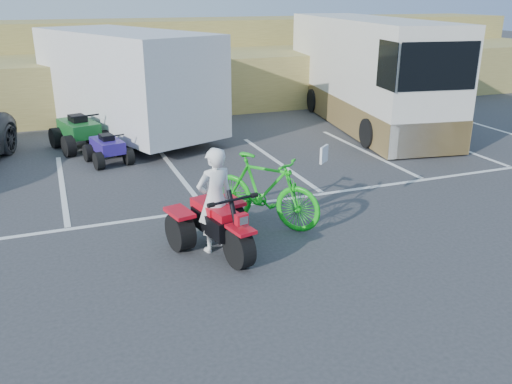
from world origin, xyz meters
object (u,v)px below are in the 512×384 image
object	(u,v)px
green_dirt_bike	(264,190)
quad_atv_green	(81,149)
red_trike_atv	(221,253)
cargo_trailer	(126,80)
quad_atv_blue	(109,163)
rv_motorhome	(364,79)
rider	(215,200)

from	to	relation	value
green_dirt_bike	quad_atv_green	bearing A→B (deg)	71.98
green_dirt_bike	red_trike_atv	bearing A→B (deg)	176.45
cargo_trailer	quad_atv_green	bearing A→B (deg)	-164.57
red_trike_atv	quad_atv_green	size ratio (longest dim) A/B	1.06
quad_atv_blue	quad_atv_green	size ratio (longest dim) A/B	0.77
red_trike_atv	cargo_trailer	xyz separation A→B (m)	(-0.18, 8.91, 1.71)
red_trike_atv	green_dirt_bike	bearing A→B (deg)	24.78
rv_motorhome	rider	bearing A→B (deg)	-125.36
cargo_trailer	quad_atv_green	size ratio (longest dim) A/B	4.34
red_trike_atv	rider	xyz separation A→B (m)	(-0.03, 0.15, 0.91)
rider	rv_motorhome	world-z (taller)	rv_motorhome
red_trike_atv	rv_motorhome	bearing A→B (deg)	33.86
red_trike_atv	green_dirt_bike	world-z (taller)	green_dirt_bike
rider	quad_atv_green	bearing A→B (deg)	-89.76
quad_atv_blue	red_trike_atv	bearing A→B (deg)	-91.37
quad_atv_blue	green_dirt_bike	bearing A→B (deg)	-78.35
rv_motorhome	red_trike_atv	bearing A→B (deg)	-124.71
cargo_trailer	rv_motorhome	distance (m)	7.87
cargo_trailer	quad_atv_blue	bearing A→B (deg)	-130.51
rider	cargo_trailer	xyz separation A→B (m)	(-0.15, 8.76, 0.79)
rider	quad_atv_blue	xyz separation A→B (m)	(-1.13, 5.92, -0.91)
green_dirt_bike	quad_atv_green	xyz separation A→B (m)	(-2.89, 6.86, -0.69)
rider	red_trike_atv	bearing A→B (deg)	90.00
green_dirt_bike	rv_motorhome	xyz separation A→B (m)	(6.49, 7.15, 0.78)
rider	quad_atv_blue	world-z (taller)	rider
rider	quad_atv_green	world-z (taller)	rider
rider	cargo_trailer	bearing A→B (deg)	-101.56
green_dirt_bike	quad_atv_blue	bearing A→B (deg)	73.01
cargo_trailer	quad_atv_blue	distance (m)	3.45
green_dirt_bike	cargo_trailer	bearing A→B (deg)	58.46
quad_atv_blue	rider	bearing A→B (deg)	-91.41
red_trike_atv	rider	size ratio (longest dim) A/B	0.97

